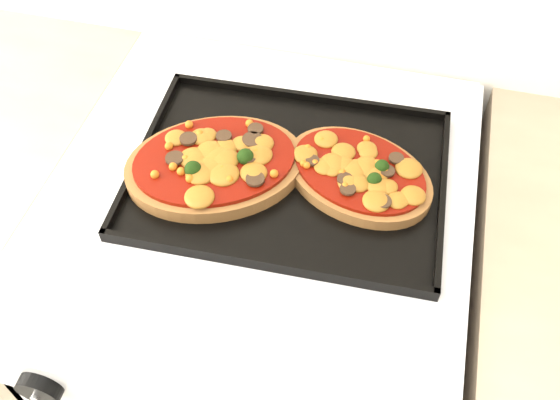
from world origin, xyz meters
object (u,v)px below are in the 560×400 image
(baking_tray, at_px, (289,172))
(pizza_right, at_px, (359,173))
(pizza_left, at_px, (215,163))
(stove, at_px, (265,332))

(baking_tray, height_order, pizza_right, pizza_right)
(baking_tray, xyz_separation_m, pizza_left, (-0.10, -0.02, 0.02))
(stove, relative_size, pizza_right, 4.28)
(baking_tray, relative_size, pizza_left, 1.74)
(stove, xyz_separation_m, pizza_right, (0.13, 0.03, 0.48))
(pizza_left, bearing_deg, stove, 2.90)
(stove, distance_m, baking_tray, 0.47)
(baking_tray, relative_size, pizza_right, 2.03)
(pizza_left, relative_size, pizza_right, 1.17)
(pizza_left, distance_m, pizza_right, 0.20)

